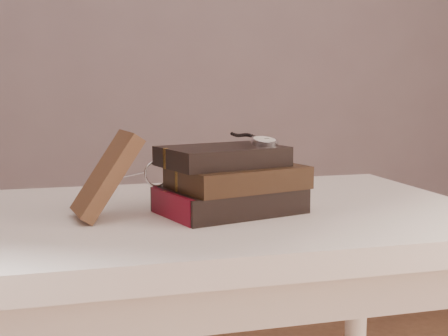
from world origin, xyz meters
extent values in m
cube|color=white|center=(0.00, 0.35, 0.73)|extent=(1.00, 0.60, 0.04)
cube|color=white|center=(0.00, 0.35, 0.67)|extent=(0.88, 0.49, 0.08)
cube|color=black|center=(0.06, 0.32, 0.77)|extent=(0.25, 0.20, 0.04)
cube|color=beige|center=(0.06, 0.32, 0.77)|extent=(0.24, 0.19, 0.03)
cube|color=gold|center=(-0.05, 0.31, 0.77)|extent=(0.01, 0.01, 0.04)
cube|color=maroon|center=(-0.04, 0.29, 0.77)|extent=(0.05, 0.14, 0.04)
cube|color=black|center=(0.07, 0.31, 0.81)|extent=(0.24, 0.19, 0.04)
cube|color=beige|center=(0.08, 0.31, 0.81)|extent=(0.23, 0.18, 0.03)
cube|color=gold|center=(-0.03, 0.31, 0.81)|extent=(0.01, 0.01, 0.04)
cube|color=black|center=(0.05, 0.32, 0.84)|extent=(0.22, 0.18, 0.03)
cube|color=beige|center=(0.05, 0.32, 0.84)|extent=(0.21, 0.17, 0.03)
cube|color=gold|center=(-0.05, 0.32, 0.84)|extent=(0.01, 0.01, 0.03)
cube|color=#432919|center=(-0.14, 0.32, 0.82)|extent=(0.12, 0.11, 0.14)
cylinder|color=silver|center=(0.12, 0.32, 0.87)|extent=(0.06, 0.06, 0.02)
cylinder|color=white|center=(0.12, 0.32, 0.87)|extent=(0.05, 0.05, 0.01)
torus|color=silver|center=(0.12, 0.32, 0.87)|extent=(0.05, 0.05, 0.01)
cylinder|color=silver|center=(0.11, 0.34, 0.87)|extent=(0.01, 0.01, 0.01)
cube|color=black|center=(0.12, 0.32, 0.87)|extent=(0.00, 0.01, 0.00)
cube|color=black|center=(0.13, 0.32, 0.87)|extent=(0.01, 0.00, 0.00)
sphere|color=black|center=(0.11, 0.35, 0.87)|extent=(0.01, 0.01, 0.01)
sphere|color=black|center=(0.11, 0.36, 0.87)|extent=(0.01, 0.01, 0.01)
sphere|color=black|center=(0.11, 0.37, 0.87)|extent=(0.01, 0.01, 0.01)
sphere|color=black|center=(0.11, 0.38, 0.87)|extent=(0.01, 0.01, 0.01)
sphere|color=black|center=(0.11, 0.39, 0.87)|extent=(0.01, 0.01, 0.01)
sphere|color=black|center=(0.11, 0.39, 0.87)|extent=(0.01, 0.01, 0.01)
sphere|color=black|center=(0.11, 0.40, 0.87)|extent=(0.01, 0.01, 0.01)
sphere|color=black|center=(0.10, 0.41, 0.87)|extent=(0.01, 0.01, 0.01)
sphere|color=black|center=(0.10, 0.42, 0.87)|extent=(0.01, 0.01, 0.01)
sphere|color=black|center=(0.10, 0.43, 0.87)|extent=(0.01, 0.01, 0.01)
sphere|color=black|center=(0.10, 0.44, 0.87)|extent=(0.01, 0.01, 0.01)
torus|color=silver|center=(-0.06, 0.36, 0.81)|extent=(0.05, 0.02, 0.04)
torus|color=silver|center=(-0.01, 0.37, 0.81)|extent=(0.05, 0.02, 0.04)
cylinder|color=silver|center=(-0.03, 0.36, 0.82)|extent=(0.01, 0.01, 0.00)
cylinder|color=silver|center=(-0.09, 0.40, 0.81)|extent=(0.03, 0.10, 0.02)
cylinder|color=silver|center=(0.00, 0.42, 0.81)|extent=(0.03, 0.10, 0.02)
camera|label=1|loc=(-0.22, -0.67, 0.97)|focal=50.37mm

